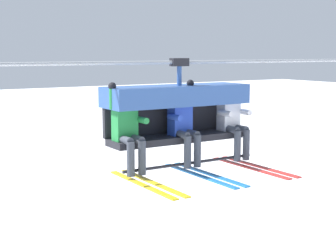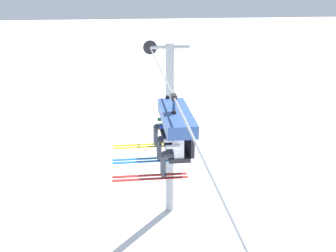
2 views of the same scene
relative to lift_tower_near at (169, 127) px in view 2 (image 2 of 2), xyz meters
name	(u,v)px [view 2 (image 2 of 2)]	position (x,y,z in m)	size (l,w,h in m)	color
lift_tower_near	(169,127)	(0.00, 0.00, 0.00)	(0.36, 1.88, 7.74)	#9EA3A8
lift_cable	(180,109)	(8.34, -0.78, 3.43)	(18.69, 0.05, 0.05)	#9EA3A8
chairlift_chair	(177,123)	(7.37, -0.71, 2.77)	(2.30, 0.74, 1.56)	#232328
skier_green	(164,121)	(6.43, -0.92, 2.51)	(0.48, 1.70, 1.34)	#23843D
skier_blue	(168,134)	(7.37, -0.92, 2.51)	(0.48, 1.70, 1.34)	#2847B7
skier_white	(172,149)	(8.30, -0.93, 2.49)	(0.46, 1.70, 1.23)	silver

